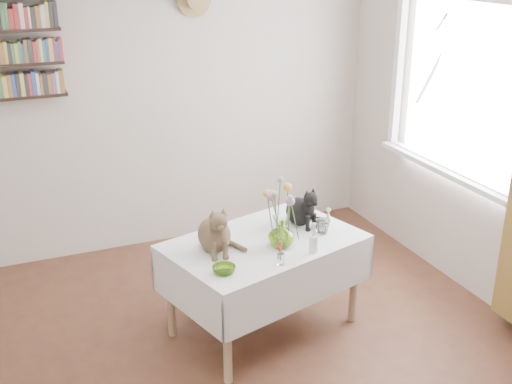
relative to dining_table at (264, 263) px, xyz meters
name	(u,v)px	position (x,y,z in m)	size (l,w,h in m)	color
room	(247,197)	(-0.37, -0.62, 0.75)	(4.08, 4.58, 2.58)	brown
window	(457,101)	(1.60, 0.18, 0.90)	(0.12, 1.52, 1.32)	white
dining_table	(264,263)	(0.00, 0.00, 0.00)	(1.40, 1.10, 0.66)	white
tabby_cat	(214,226)	(-0.34, 0.00, 0.33)	(0.22, 0.28, 0.33)	brown
black_cat	(299,204)	(0.33, 0.15, 0.31)	(0.19, 0.25, 0.29)	black
flower_vase	(281,234)	(0.07, -0.12, 0.25)	(0.17, 0.17, 0.17)	#94C535
green_bowl	(224,270)	(-0.39, -0.31, 0.18)	(0.14, 0.14, 0.04)	#94C535
drinking_glass	(322,227)	(0.40, -0.04, 0.21)	(0.10, 0.10, 0.09)	white
candlestick	(313,242)	(0.22, -0.27, 0.23)	(0.05, 0.05, 0.19)	white
berry_jar	(281,253)	(-0.04, -0.34, 0.24)	(0.04, 0.04, 0.18)	white
porcelain_figurine	(328,216)	(0.53, 0.10, 0.21)	(0.06, 0.06, 0.11)	white
flower_bouquet	(281,196)	(0.07, -0.11, 0.50)	(0.17, 0.13, 0.39)	#4C7233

